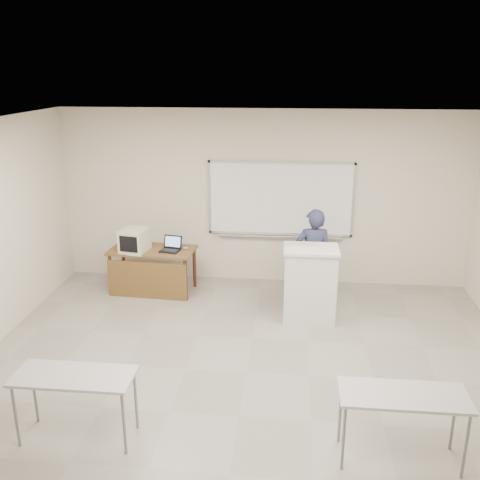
# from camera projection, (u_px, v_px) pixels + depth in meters

# --- Properties ---
(floor) EXTENTS (7.00, 8.00, 0.01)m
(floor) POSITION_uv_depth(u_px,v_px,m) (239.00, 417.00, 5.84)
(floor) COLOR gray
(floor) RESTS_ON ground
(whiteboard) EXTENTS (2.48, 0.10, 1.31)m
(whiteboard) POSITION_uv_depth(u_px,v_px,m) (281.00, 200.00, 9.11)
(whiteboard) COLOR white
(whiteboard) RESTS_ON floor
(student_desks) EXTENTS (4.40, 2.20, 0.73)m
(student_desks) POSITION_uv_depth(u_px,v_px,m) (222.00, 449.00, 4.35)
(student_desks) COLOR #A7A7A2
(student_desks) RESTS_ON floor
(instructor_desk) EXTENTS (1.40, 0.70, 0.75)m
(instructor_desk) POSITION_uv_depth(u_px,v_px,m) (151.00, 263.00, 8.86)
(instructor_desk) COLOR brown
(instructor_desk) RESTS_ON floor
(podium) EXTENTS (0.80, 0.58, 1.13)m
(podium) POSITION_uv_depth(u_px,v_px,m) (310.00, 284.00, 7.95)
(podium) COLOR white
(podium) RESTS_ON floor
(crt_monitor) EXTENTS (0.41, 0.46, 0.39)m
(crt_monitor) POSITION_uv_depth(u_px,v_px,m) (135.00, 240.00, 8.76)
(crt_monitor) COLOR beige
(crt_monitor) RESTS_ON instructor_desk
(laptop) EXTENTS (0.31, 0.29, 0.23)m
(laptop) POSITION_uv_depth(u_px,v_px,m) (170.00, 247.00, 8.83)
(laptop) COLOR black
(laptop) RESTS_ON instructor_desk
(mouse) EXTENTS (0.10, 0.09, 0.03)m
(mouse) POSITION_uv_depth(u_px,v_px,m) (185.00, 248.00, 8.89)
(mouse) COLOR #A0A1A7
(mouse) RESTS_ON instructor_desk
(keyboard) EXTENTS (0.45, 0.15, 0.03)m
(keyboard) POSITION_uv_depth(u_px,v_px,m) (301.00, 245.00, 7.86)
(keyboard) COLOR beige
(keyboard) RESTS_ON podium
(presenter) EXTENTS (0.61, 0.43, 1.57)m
(presenter) POSITION_uv_depth(u_px,v_px,m) (313.00, 257.00, 8.42)
(presenter) COLOR black
(presenter) RESTS_ON floor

